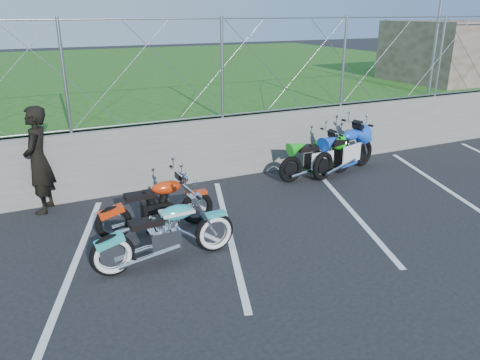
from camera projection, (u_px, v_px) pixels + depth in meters
name	position (u px, v px, depth m)	size (l,w,h in m)	color
ground	(257.00, 259.00, 6.77)	(90.00, 90.00, 0.00)	black
retaining_wall	(178.00, 153.00, 9.52)	(30.00, 0.22, 1.30)	#61615C
grass_field	(96.00, 86.00, 18.01)	(30.00, 20.00, 1.30)	#1F4F15
stone_building	(470.00, 50.00, 14.93)	(5.00, 3.00, 1.80)	brown
chain_link_fence	(174.00, 71.00, 8.96)	(28.00, 0.03, 2.00)	gray
sign_pole	(436.00, 35.00, 12.04)	(0.08, 0.08, 3.00)	gray
parking_lines	(292.00, 218.00, 8.11)	(18.29, 4.31, 0.01)	silver
cruiser_turquoise	(167.00, 235.00, 6.56)	(2.11, 0.67, 1.05)	black
naked_orange	(158.00, 207.00, 7.50)	(1.95, 0.66, 0.97)	black
sportbike_green	(318.00, 158.00, 9.97)	(1.89, 0.67, 0.98)	black
sportbike_blue	(345.00, 152.00, 10.26)	(2.03, 0.83, 1.08)	black
person_standing	(38.00, 160.00, 8.11)	(0.69, 0.45, 1.89)	black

